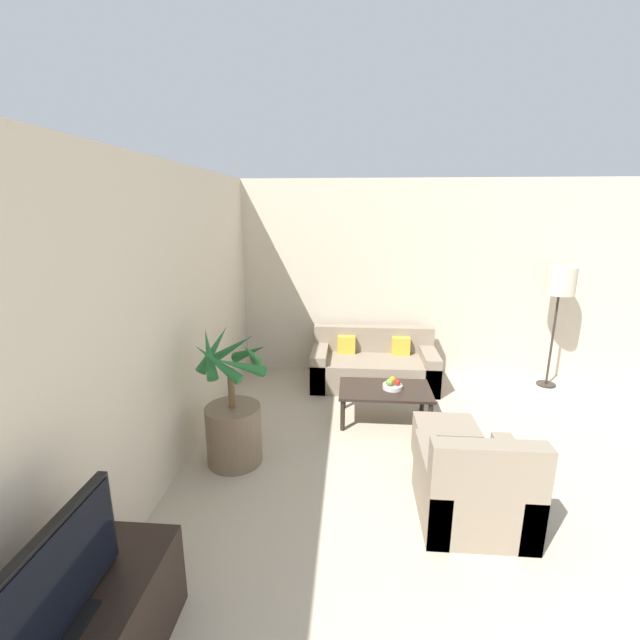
{
  "coord_description": "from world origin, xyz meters",
  "views": [
    {
      "loc": [
        -1.87,
        0.4,
        2.31
      ],
      "look_at": [
        -2.26,
        5.4,
        1.0
      ],
      "focal_mm": 24.0,
      "sensor_mm": 36.0,
      "label": 1
    }
  ],
  "objects_px": {
    "television": "(55,584)",
    "apple_green": "(390,382)",
    "potted_palm": "(233,419)",
    "ottoman": "(445,443)",
    "sofa_loveseat": "(373,366)",
    "floor_lamp": "(560,285)",
    "apple_red": "(397,382)",
    "fruit_bowl": "(392,387)",
    "orange_fruit": "(393,379)",
    "armchair": "(473,489)",
    "coffee_table": "(385,392)"
  },
  "relations": [
    {
      "from": "fruit_bowl",
      "to": "coffee_table",
      "type": "bearing_deg",
      "value": -177.22
    },
    {
      "from": "floor_lamp",
      "to": "television",
      "type": "bearing_deg",
      "value": -132.54
    },
    {
      "from": "apple_red",
      "to": "apple_green",
      "type": "height_order",
      "value": "apple_green"
    },
    {
      "from": "coffee_table",
      "to": "fruit_bowl",
      "type": "xyz_separation_m",
      "value": [
        0.08,
        0.0,
        0.07
      ]
    },
    {
      "from": "floor_lamp",
      "to": "sofa_loveseat",
      "type": "bearing_deg",
      "value": -176.62
    },
    {
      "from": "apple_red",
      "to": "sofa_loveseat",
      "type": "bearing_deg",
      "value": 101.51
    },
    {
      "from": "television",
      "to": "ottoman",
      "type": "distance_m",
      "value": 3.14
    },
    {
      "from": "sofa_loveseat",
      "to": "television",
      "type": "bearing_deg",
      "value": -110.62
    },
    {
      "from": "apple_green",
      "to": "potted_palm",
      "type": "bearing_deg",
      "value": -149.4
    },
    {
      "from": "sofa_loveseat",
      "to": "orange_fruit",
      "type": "distance_m",
      "value": 1.0
    },
    {
      "from": "television",
      "to": "apple_green",
      "type": "height_order",
      "value": "television"
    },
    {
      "from": "ottoman",
      "to": "apple_red",
      "type": "bearing_deg",
      "value": 115.54
    },
    {
      "from": "apple_green",
      "to": "orange_fruit",
      "type": "height_order",
      "value": "apple_green"
    },
    {
      "from": "potted_palm",
      "to": "sofa_loveseat",
      "type": "distance_m",
      "value": 2.38
    },
    {
      "from": "television",
      "to": "floor_lamp",
      "type": "distance_m",
      "value": 5.74
    },
    {
      "from": "potted_palm",
      "to": "apple_red",
      "type": "distance_m",
      "value": 1.82
    },
    {
      "from": "fruit_bowl",
      "to": "apple_green",
      "type": "relative_size",
      "value": 2.68
    },
    {
      "from": "apple_green",
      "to": "armchair",
      "type": "relative_size",
      "value": 0.1
    },
    {
      "from": "potted_palm",
      "to": "coffee_table",
      "type": "xyz_separation_m",
      "value": [
        1.45,
        0.92,
        -0.09
      ]
    },
    {
      "from": "sofa_loveseat",
      "to": "floor_lamp",
      "type": "xyz_separation_m",
      "value": [
        2.33,
        0.14,
        1.11
      ]
    },
    {
      "from": "potted_palm",
      "to": "apple_green",
      "type": "relative_size",
      "value": 16.03
    },
    {
      "from": "potted_palm",
      "to": "floor_lamp",
      "type": "height_order",
      "value": "floor_lamp"
    },
    {
      "from": "floor_lamp",
      "to": "coffee_table",
      "type": "relative_size",
      "value": 1.59
    },
    {
      "from": "sofa_loveseat",
      "to": "fruit_bowl",
      "type": "distance_m",
      "value": 1.04
    },
    {
      "from": "apple_green",
      "to": "floor_lamp",
      "type": "bearing_deg",
      "value": 28.35
    },
    {
      "from": "orange_fruit",
      "to": "floor_lamp",
      "type": "bearing_deg",
      "value": 26.92
    },
    {
      "from": "sofa_loveseat",
      "to": "potted_palm",
      "type": "bearing_deg",
      "value": -125.34
    },
    {
      "from": "potted_palm",
      "to": "coffee_table",
      "type": "distance_m",
      "value": 1.72
    },
    {
      "from": "television",
      "to": "potted_palm",
      "type": "distance_m",
      "value": 2.16
    },
    {
      "from": "potted_palm",
      "to": "orange_fruit",
      "type": "height_order",
      "value": "potted_palm"
    },
    {
      "from": "fruit_bowl",
      "to": "armchair",
      "type": "xyz_separation_m",
      "value": [
        0.48,
        -1.55,
        -0.14
      ]
    },
    {
      "from": "apple_green",
      "to": "coffee_table",
      "type": "bearing_deg",
      "value": 143.09
    },
    {
      "from": "fruit_bowl",
      "to": "orange_fruit",
      "type": "height_order",
      "value": "orange_fruit"
    },
    {
      "from": "floor_lamp",
      "to": "coffee_table",
      "type": "xyz_separation_m",
      "value": [
        -2.25,
        -1.16,
        -1.03
      ]
    },
    {
      "from": "armchair",
      "to": "orange_fruit",
      "type": "bearing_deg",
      "value": 106.41
    },
    {
      "from": "television",
      "to": "armchair",
      "type": "distance_m",
      "value": 2.68
    },
    {
      "from": "sofa_loveseat",
      "to": "floor_lamp",
      "type": "height_order",
      "value": "floor_lamp"
    },
    {
      "from": "apple_green",
      "to": "ottoman",
      "type": "height_order",
      "value": "apple_green"
    },
    {
      "from": "fruit_bowl",
      "to": "apple_red",
      "type": "xyz_separation_m",
      "value": [
        0.05,
        -0.02,
        0.06
      ]
    },
    {
      "from": "potted_palm",
      "to": "fruit_bowl",
      "type": "distance_m",
      "value": 1.79
    },
    {
      "from": "sofa_loveseat",
      "to": "ottoman",
      "type": "height_order",
      "value": "sofa_loveseat"
    },
    {
      "from": "television",
      "to": "ottoman",
      "type": "height_order",
      "value": "television"
    },
    {
      "from": "television",
      "to": "orange_fruit",
      "type": "height_order",
      "value": "television"
    },
    {
      "from": "coffee_table",
      "to": "orange_fruit",
      "type": "bearing_deg",
      "value": 34.44
    },
    {
      "from": "television",
      "to": "fruit_bowl",
      "type": "distance_m",
      "value": 3.51
    },
    {
      "from": "sofa_loveseat",
      "to": "apple_green",
      "type": "distance_m",
      "value": 1.08
    },
    {
      "from": "coffee_table",
      "to": "ottoman",
      "type": "bearing_deg",
      "value": -57.6
    },
    {
      "from": "floor_lamp",
      "to": "apple_green",
      "type": "bearing_deg",
      "value": -151.65
    },
    {
      "from": "potted_palm",
      "to": "floor_lamp",
      "type": "bearing_deg",
      "value": 29.27
    },
    {
      "from": "television",
      "to": "apple_green",
      "type": "relative_size",
      "value": 10.38
    }
  ]
}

